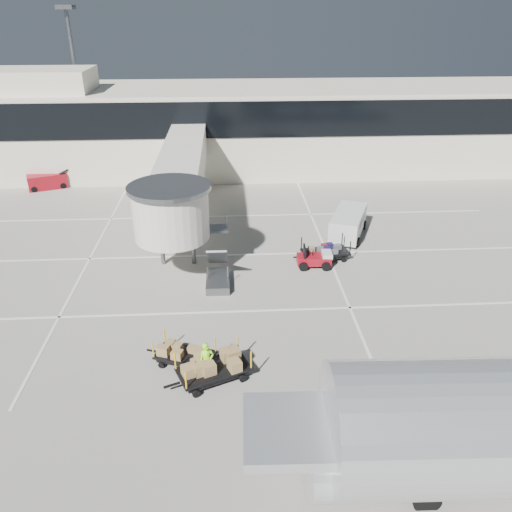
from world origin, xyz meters
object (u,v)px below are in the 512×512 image
at_px(box_cart_near, 215,368).
at_px(minivan, 349,221).
at_px(suitcase_cart, 326,252).
at_px(belt_loader, 48,181).
at_px(baggage_tug, 315,259).
at_px(box_cart_far, 187,355).
at_px(ground_worker, 207,361).

bearing_deg(box_cart_near, minivan, 35.11).
bearing_deg(suitcase_cart, minivan, 47.77).
bearing_deg(belt_loader, box_cart_near, -81.40).
bearing_deg(baggage_tug, box_cart_far, -126.38).
relative_size(box_cart_far, minivan, 0.65).
height_order(box_cart_near, ground_worker, ground_worker).
distance_m(box_cart_near, box_cart_far, 1.74).
distance_m(baggage_tug, belt_loader, 27.71).
bearing_deg(box_cart_near, suitcase_cart, 35.06).
bearing_deg(suitcase_cart, box_cart_near, -132.40).
bearing_deg(belt_loader, suitcase_cart, -56.07).
distance_m(suitcase_cart, belt_loader, 27.86).
bearing_deg(minivan, box_cart_near, -99.43).
distance_m(box_cart_far, ground_worker, 1.43).
height_order(box_cart_far, minivan, minivan).
bearing_deg(box_cart_near, box_cart_far, 116.91).
bearing_deg(belt_loader, baggage_tug, -58.68).
bearing_deg(box_cart_far, ground_worker, -24.78).
bearing_deg(ground_worker, baggage_tug, 42.17).
height_order(minivan, belt_loader, minivan).
xyz_separation_m(suitcase_cart, box_cart_far, (-8.48, -10.35, -0.04)).
bearing_deg(suitcase_cart, belt_loader, 134.85).
xyz_separation_m(suitcase_cart, minivan, (2.37, 3.83, 0.57)).
bearing_deg(box_cart_far, minivan, 72.19).
relative_size(suitcase_cart, box_cart_near, 0.97).
height_order(suitcase_cart, ground_worker, ground_worker).
distance_m(minivan, belt_loader, 27.99).
relative_size(baggage_tug, belt_loader, 0.58).
distance_m(suitcase_cart, ground_worker, 13.57).
distance_m(box_cart_near, minivan, 18.02).
relative_size(box_cart_near, ground_worker, 2.16).
bearing_deg(minivan, ground_worker, -100.62).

